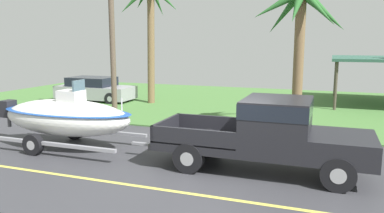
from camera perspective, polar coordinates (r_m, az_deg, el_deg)
ground at (r=18.25m, az=11.43°, el=-1.18°), size 36.00×22.00×0.11m
pickup_truck_towing at (r=10.05m, az=12.35°, el=-3.77°), size 5.75×1.98×1.94m
boat_on_trailer at (r=12.70m, az=-18.43°, el=-1.49°), size 5.81×2.21×2.21m
parked_sedan_near at (r=22.48m, az=-14.43°, el=2.49°), size 4.46×1.90×1.38m
palm_tree_near_right at (r=20.99m, az=-6.39°, el=14.34°), size 3.38×2.92×6.70m
palm_tree_mid at (r=14.67m, az=16.06°, el=12.24°), size 3.43×2.63×5.47m
utility_pole at (r=17.14m, az=-12.01°, el=13.36°), size 0.24×1.80×8.74m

